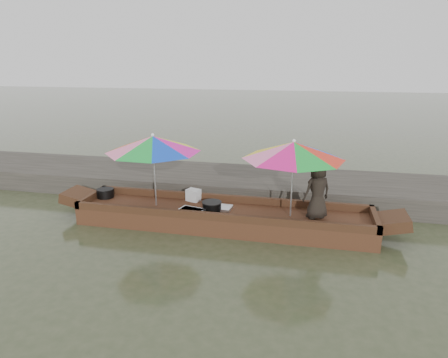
% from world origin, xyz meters
% --- Properties ---
extents(water, '(80.00, 80.00, 0.00)m').
position_xyz_m(water, '(0.00, 0.00, 0.00)').
color(water, '#333C24').
rests_on(water, ground).
extents(dock, '(22.00, 2.20, 0.50)m').
position_xyz_m(dock, '(0.00, 2.20, 0.25)').
color(dock, '#2D2B26').
rests_on(dock, ground).
extents(boat_hull, '(6.07, 1.20, 0.35)m').
position_xyz_m(boat_hull, '(0.00, 0.00, 0.17)').
color(boat_hull, '#331D0F').
rests_on(boat_hull, water).
extents(cooking_pot, '(0.38, 0.38, 0.20)m').
position_xyz_m(cooking_pot, '(-2.78, 0.23, 0.45)').
color(cooking_pot, black).
rests_on(cooking_pot, boat_hull).
extents(tray_crayfish, '(0.58, 0.46, 0.09)m').
position_xyz_m(tray_crayfish, '(-0.59, -0.32, 0.39)').
color(tray_crayfish, silver).
rests_on(tray_crayfish, boat_hull).
extents(tray_scallop, '(0.53, 0.39, 0.06)m').
position_xyz_m(tray_scallop, '(-0.09, 0.07, 0.38)').
color(tray_scallop, silver).
rests_on(tray_scallop, boat_hull).
extents(charcoal_grill, '(0.39, 0.39, 0.18)m').
position_xyz_m(charcoal_grill, '(-0.22, -0.07, 0.44)').
color(charcoal_grill, black).
rests_on(charcoal_grill, boat_hull).
extents(supply_bag, '(0.34, 0.30, 0.26)m').
position_xyz_m(supply_bag, '(-0.77, 0.45, 0.48)').
color(supply_bag, silver).
rests_on(supply_bag, boat_hull).
extents(vendor, '(0.67, 0.61, 1.14)m').
position_xyz_m(vendor, '(1.87, 0.00, 0.92)').
color(vendor, black).
rests_on(vendor, boat_hull).
extents(umbrella_bow, '(2.61, 2.61, 1.55)m').
position_xyz_m(umbrella_bow, '(-1.47, 0.00, 1.12)').
color(umbrella_bow, '#E514A2').
rests_on(umbrella_bow, boat_hull).
extents(umbrella_stern, '(2.21, 2.21, 1.55)m').
position_xyz_m(umbrella_stern, '(1.38, 0.00, 1.12)').
color(umbrella_stern, blue).
rests_on(umbrella_stern, boat_hull).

